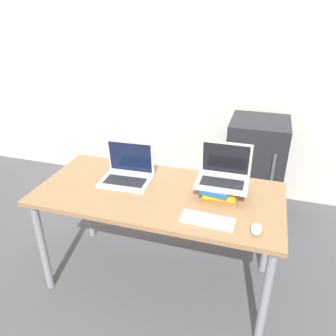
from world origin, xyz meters
The scene contains 9 objects.
ground_plane centered at (0.00, 0.00, 0.00)m, with size 14.00×14.00×0.00m, color #515156.
wall_back centered at (0.00, 1.81, 1.35)m, with size 8.00×0.05×2.70m.
desk centered at (0.00, 0.36, 0.66)m, with size 1.56×0.73×0.74m.
laptop_left centered at (-0.25, 0.46, 0.79)m, with size 0.34×0.26×0.26m.
book_stack centered at (0.38, 0.45, 0.78)m, with size 0.23×0.29×0.08m.
laptop_on_books centered at (0.39, 0.47, 0.87)m, with size 0.32×0.23×0.24m.
wireless_keyboard centered at (0.36, 0.15, 0.74)m, with size 0.30×0.13×0.01m.
mouse centered at (0.62, 0.13, 0.76)m, with size 0.06×0.11×0.03m.
mini_fridge centered at (0.56, 1.44, 0.46)m, with size 0.49×0.52×0.92m.
Camera 1 is at (0.58, -1.33, 1.81)m, focal length 35.00 mm.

